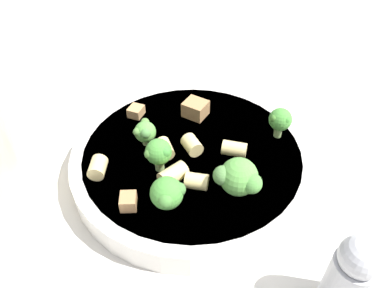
# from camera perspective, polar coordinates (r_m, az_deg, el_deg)

# --- Properties ---
(ground_plane) EXTENTS (2.00, 2.00, 0.00)m
(ground_plane) POSITION_cam_1_polar(r_m,az_deg,el_deg) (0.43, 0.00, -3.83)
(ground_plane) COLOR beige
(pasta_bowl) EXTENTS (0.26, 0.26, 0.03)m
(pasta_bowl) POSITION_cam_1_polar(r_m,az_deg,el_deg) (0.41, 0.00, -2.20)
(pasta_bowl) COLOR silver
(pasta_bowl) RESTS_ON ground_plane
(broccoli_floret_0) EXTENTS (0.03, 0.02, 0.03)m
(broccoli_floret_0) POSITION_cam_1_polar(r_m,az_deg,el_deg) (0.41, -7.19, 1.85)
(broccoli_floret_0) COLOR #93B766
(broccoli_floret_0) RESTS_ON pasta_bowl
(broccoli_floret_1) EXTENTS (0.03, 0.03, 0.03)m
(broccoli_floret_1) POSITION_cam_1_polar(r_m,az_deg,el_deg) (0.34, -3.77, -7.54)
(broccoli_floret_1) COLOR #84AD60
(broccoli_floret_1) RESTS_ON pasta_bowl
(broccoli_floret_2) EXTENTS (0.03, 0.03, 0.04)m
(broccoli_floret_2) POSITION_cam_1_polar(r_m,az_deg,el_deg) (0.37, -5.09, -1.30)
(broccoli_floret_2) COLOR #93B766
(broccoli_floret_2) RESTS_ON pasta_bowl
(broccoli_floret_3) EXTENTS (0.04, 0.05, 0.04)m
(broccoli_floret_3) POSITION_cam_1_polar(r_m,az_deg,el_deg) (0.35, 7.10, -5.09)
(broccoli_floret_3) COLOR #84AD60
(broccoli_floret_3) RESTS_ON pasta_bowl
(broccoli_floret_4) EXTENTS (0.03, 0.03, 0.04)m
(broccoli_floret_4) POSITION_cam_1_polar(r_m,az_deg,el_deg) (0.42, 13.29, 3.57)
(broccoli_floret_4) COLOR #93B766
(broccoli_floret_4) RESTS_ON pasta_bowl
(rigatoni_0) EXTENTS (0.02, 0.03, 0.02)m
(rigatoni_0) POSITION_cam_1_polar(r_m,az_deg,el_deg) (0.36, 0.70, -5.70)
(rigatoni_0) COLOR #E0C67F
(rigatoni_0) RESTS_ON pasta_bowl
(rigatoni_1) EXTENTS (0.03, 0.02, 0.02)m
(rigatoni_1) POSITION_cam_1_polar(r_m,az_deg,el_deg) (0.39, -14.17, -3.49)
(rigatoni_1) COLOR #E0C67F
(rigatoni_1) RESTS_ON pasta_bowl
(rigatoni_2) EXTENTS (0.03, 0.03, 0.02)m
(rigatoni_2) POSITION_cam_1_polar(r_m,az_deg,el_deg) (0.40, -0.81, -0.35)
(rigatoni_2) COLOR #E0C67F
(rigatoni_2) RESTS_ON pasta_bowl
(rigatoni_3) EXTENTS (0.03, 0.03, 0.02)m
(rigatoni_3) POSITION_cam_1_polar(r_m,az_deg,el_deg) (0.37, -2.83, -4.71)
(rigatoni_3) COLOR #E0C67F
(rigatoni_3) RESTS_ON pasta_bowl
(rigatoni_4) EXTENTS (0.02, 0.03, 0.02)m
(rigatoni_4) POSITION_cam_1_polar(r_m,az_deg,el_deg) (0.40, 6.45, -0.74)
(rigatoni_4) COLOR #E0C67F
(rigatoni_4) RESTS_ON pasta_bowl
(rigatoni_5) EXTENTS (0.03, 0.03, 0.02)m
(rigatoni_5) POSITION_cam_1_polar(r_m,az_deg,el_deg) (0.40, -4.17, -0.68)
(rigatoni_5) COLOR #E0C67F
(rigatoni_5) RESTS_ON pasta_bowl
(chicken_chunk_0) EXTENTS (0.02, 0.02, 0.01)m
(chicken_chunk_0) POSITION_cam_1_polar(r_m,az_deg,el_deg) (0.46, -8.52, 4.96)
(chicken_chunk_0) COLOR tan
(chicken_chunk_0) RESTS_ON pasta_bowl
(chicken_chunk_1) EXTENTS (0.02, 0.02, 0.01)m
(chicken_chunk_1) POSITION_cam_1_polar(r_m,az_deg,el_deg) (0.36, -9.68, -8.61)
(chicken_chunk_1) COLOR #A87A4C
(chicken_chunk_1) RESTS_ON pasta_bowl
(chicken_chunk_2) EXTENTS (0.03, 0.03, 0.02)m
(chicken_chunk_2) POSITION_cam_1_polar(r_m,az_deg,el_deg) (0.45, 0.53, 5.40)
(chicken_chunk_2) COLOR #A87A4C
(chicken_chunk_2) RESTS_ON pasta_bowl
(pepper_shaker) EXTENTS (0.03, 0.03, 0.09)m
(pepper_shaker) POSITION_cam_1_polar(r_m,az_deg,el_deg) (0.32, 22.95, -18.05)
(pepper_shaker) COLOR #B2B2B7
(pepper_shaker) RESTS_ON ground_plane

